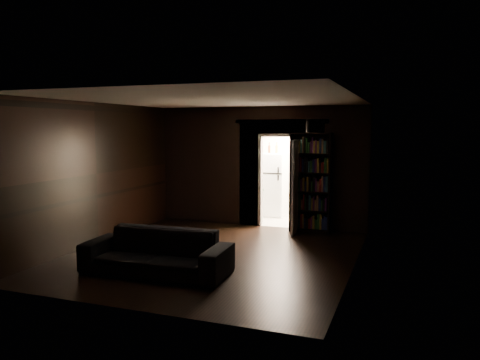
# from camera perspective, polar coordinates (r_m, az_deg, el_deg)

# --- Properties ---
(ground) EXTENTS (5.50, 5.50, 0.00)m
(ground) POSITION_cam_1_polar(r_m,az_deg,el_deg) (8.64, -3.28, -9.08)
(ground) COLOR black
(ground) RESTS_ON ground
(room_walls) EXTENTS (5.02, 5.61, 2.84)m
(room_walls) POSITION_cam_1_polar(r_m,az_deg,el_deg) (9.35, -0.79, 2.57)
(room_walls) COLOR black
(room_walls) RESTS_ON ground
(kitchen_alcove) EXTENTS (2.20, 1.80, 2.60)m
(kitchen_alcove) POSITION_cam_1_polar(r_m,az_deg,el_deg) (11.90, 6.34, 1.05)
(kitchen_alcove) COLOR #BBB4A3
(kitchen_alcove) RESTS_ON ground
(sofa) EXTENTS (2.38, 1.12, 0.90)m
(sofa) POSITION_cam_1_polar(r_m,az_deg,el_deg) (7.59, -10.15, -7.83)
(sofa) COLOR black
(sofa) RESTS_ON ground
(bookshelf) EXTENTS (0.93, 0.40, 2.20)m
(bookshelf) POSITION_cam_1_polar(r_m,az_deg,el_deg) (10.47, 8.59, -0.30)
(bookshelf) COLOR black
(bookshelf) RESTS_ON ground
(refrigerator) EXTENTS (0.93, 0.89, 1.65)m
(refrigerator) POSITION_cam_1_polar(r_m,az_deg,el_deg) (12.32, 3.88, -0.54)
(refrigerator) COLOR white
(refrigerator) RESTS_ON ground
(door) EXTENTS (0.08, 0.85, 2.05)m
(door) POSITION_cam_1_polar(r_m,az_deg,el_deg) (10.29, 6.86, -0.81)
(door) COLOR silver
(door) RESTS_ON ground
(figurine) EXTENTS (0.11, 0.11, 0.28)m
(figurine) POSITION_cam_1_polar(r_m,az_deg,el_deg) (10.46, 8.20, 6.50)
(figurine) COLOR silver
(figurine) RESTS_ON bookshelf
(bottles) EXTENTS (0.71, 0.16, 0.29)m
(bottles) POSITION_cam_1_polar(r_m,az_deg,el_deg) (12.30, 3.58, 3.97)
(bottles) COLOR black
(bottles) RESTS_ON refrigerator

